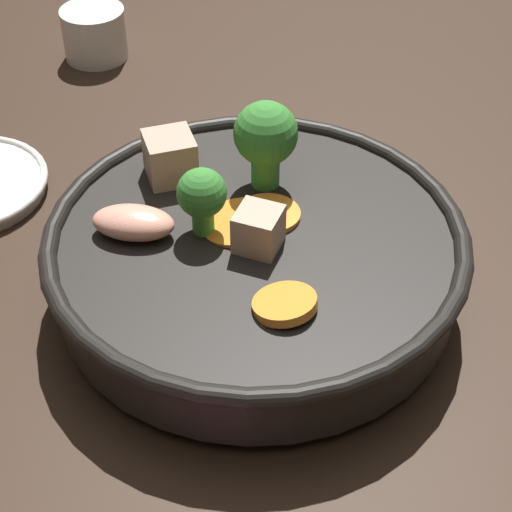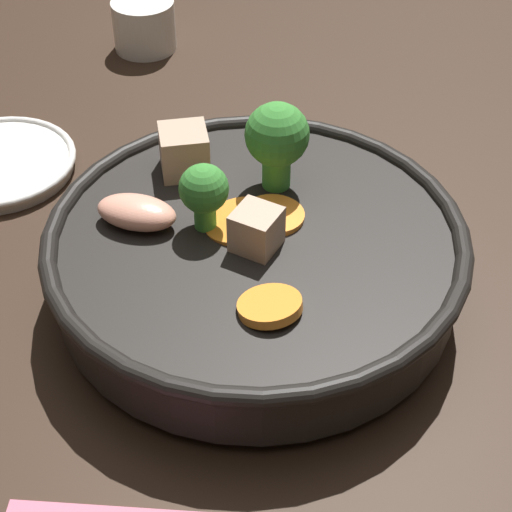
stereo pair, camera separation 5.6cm
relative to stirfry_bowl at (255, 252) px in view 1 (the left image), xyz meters
name	(u,v)px [view 1 (the left image)]	position (x,y,z in m)	size (l,w,h in m)	color
ground_plane	(256,295)	(0.00, 0.00, -0.04)	(3.00, 3.00, 0.00)	black
stirfry_bowl	(255,252)	(0.00, 0.00, 0.00)	(0.27, 0.27, 0.11)	black
tea_cup	(94,33)	(-0.10, 0.35, -0.01)	(0.06, 0.06, 0.05)	white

